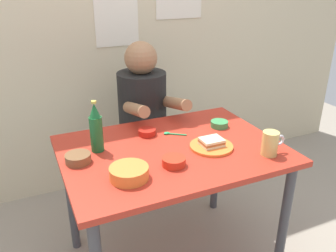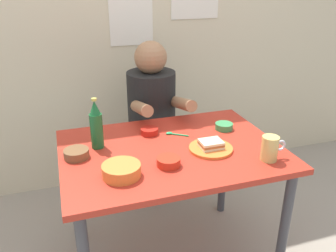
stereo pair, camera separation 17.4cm
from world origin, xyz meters
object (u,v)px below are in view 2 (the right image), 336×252
Objects in this scene: dining_table at (171,164)px; beer_mug at (270,148)px; beer_bottle at (96,126)px; person_seated at (152,103)px; plate_orange at (211,148)px; soup_bowl_orange at (121,170)px; stool at (153,157)px; sandwich at (211,144)px.

beer_mug is (0.40, -0.26, 0.15)m from dining_table.
beer_mug is at bearing -26.92° from beer_bottle.
person_seated is 2.75× the size of beer_bottle.
plate_orange is 1.75× the size of beer_mug.
person_seated is at bearing 83.36° from dining_table.
beer_mug is 0.74× the size of soup_bowl_orange.
sandwich is (0.11, -0.71, 0.42)m from stool.
plate_orange is 0.49m from soup_bowl_orange.
beer_mug is at bearing -69.57° from stool.
stool is 2.05× the size of plate_orange.
soup_bowl_orange reaches higher than dining_table.
sandwich reaches higher than plate_orange.
person_seated reaches higher than sandwich.
beer_mug reaches higher than dining_table.
beer_mug reaches higher than sandwich.
soup_bowl_orange is (-0.69, 0.07, -0.03)m from beer_mug.
soup_bowl_orange is (-0.36, -0.82, 0.42)m from stool.
dining_table is at bearing 147.28° from beer_mug.
person_seated is 0.71m from sandwich.
dining_table is at bearing 156.11° from sandwich.
dining_table is at bearing 156.11° from plate_orange.
plate_orange is at bearing -23.89° from dining_table.
beer_bottle is (-0.42, -0.50, 0.09)m from person_seated.
soup_bowl_orange is at bearing 174.19° from beer_mug.
dining_table is 0.70m from stool.
person_seated is at bearing -90.00° from stool.
plate_orange is 0.02m from sandwich.
person_seated reaches higher than plate_orange.
beer_mug reaches higher than stool.
dining_table is 0.24m from sandwich.
stool is at bearing 90.00° from person_seated.
sandwich is at bearing -23.89° from dining_table.
stool is 1.05m from beer_mug.
soup_bowl_orange reaches higher than stool.
person_seated is at bearing 49.50° from beer_bottle.
soup_bowl_orange is at bearing -146.95° from dining_table.
beer_bottle is at bearing -130.50° from person_seated.
stool is 0.82m from plate_orange.
plate_orange is (0.11, -0.70, -0.02)m from person_seated.
beer_bottle reaches higher than dining_table.
stool is 0.99m from soup_bowl_orange.
plate_orange reaches higher than stool.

